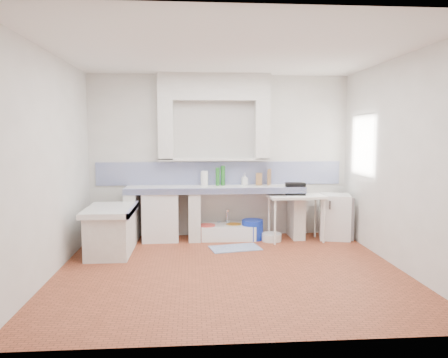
{
  "coord_description": "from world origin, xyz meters",
  "views": [
    {
      "loc": [
        -0.48,
        -5.44,
        1.77
      ],
      "look_at": [
        0.0,
        1.0,
        1.1
      ],
      "focal_mm": 34.19,
      "sensor_mm": 36.0,
      "label": 1
    }
  ],
  "objects": [
    {
      "name": "backsplash",
      "position": [
        0.0,
        1.99,
        1.1
      ],
      "size": [
        4.27,
        0.03,
        0.4
      ],
      "primitive_type": "cube",
      "color": "navy",
      "rests_on": "ground"
    },
    {
      "name": "wall_left",
      "position": [
        -2.25,
        0.0,
        1.4
      ],
      "size": [
        0.0,
        4.5,
        4.5
      ],
      "primitive_type": "plane",
      "rotation": [
        1.57,
        0.0,
        1.57
      ],
      "color": "silver",
      "rests_on": "ground"
    },
    {
      "name": "water_bottle_a",
      "position": [
        -0.02,
        1.85,
        0.13
      ],
      "size": [
        0.08,
        0.08,
        0.27
      ],
      "primitive_type": "cylinder",
      "rotation": [
        0.0,
        0.0,
        0.1
      ],
      "color": "silver",
      "rests_on": "ground"
    },
    {
      "name": "basin_white",
      "position": [
        0.84,
        1.48,
        0.06
      ],
      "size": [
        0.36,
        0.36,
        0.13
      ],
      "primitive_type": "cylinder",
      "rotation": [
        0.0,
        0.0,
        0.09
      ],
      "color": "white",
      "rests_on": "ground"
    },
    {
      "name": "bucket_red",
      "position": [
        -0.25,
        1.6,
        0.13
      ],
      "size": [
        0.35,
        0.35,
        0.27
      ],
      "primitive_type": "cylinder",
      "rotation": [
        0.0,
        0.0,
        0.26
      ],
      "color": "#C73932",
      "rests_on": "ground"
    },
    {
      "name": "black_bag",
      "position": [
        1.23,
        1.51,
        0.87
      ],
      "size": [
        0.34,
        0.22,
        0.2
      ],
      "primitive_type": "cube",
      "rotation": [
        0.0,
        0.0,
        -0.1
      ],
      "color": "black",
      "rests_on": "side_table"
    },
    {
      "name": "counter_lip",
      "position": [
        -0.1,
        1.42,
        0.86
      ],
      "size": [
        3.0,
        0.04,
        0.1
      ],
      "primitive_type": "cube",
      "color": "navy",
      "rests_on": "ground"
    },
    {
      "name": "counter_pier_left",
      "position": [
        -1.5,
        1.7,
        0.41
      ],
      "size": [
        0.2,
        0.55,
        0.82
      ],
      "primitive_type": "cube",
      "color": "silver",
      "rests_on": "ground"
    },
    {
      "name": "green_bottle_a",
      "position": [
        -0.05,
        1.83,
        1.05
      ],
      "size": [
        0.07,
        0.07,
        0.31
      ],
      "primitive_type": "cylinder",
      "rotation": [
        0.0,
        0.0,
        -0.07
      ],
      "color": "#1F6621",
      "rests_on": "counter_slab"
    },
    {
      "name": "peninsula_top",
      "position": [
        -1.7,
        0.9,
        0.66
      ],
      "size": [
        0.7,
        1.1,
        0.08
      ],
      "primitive_type": "cube",
      "color": "white",
      "rests_on": "ground"
    },
    {
      "name": "lace_valance",
      "position": [
        2.28,
        1.2,
        1.98
      ],
      "size": [
        0.01,
        0.84,
        0.24
      ],
      "primitive_type": "cube",
      "color": "white",
      "rests_on": "ground"
    },
    {
      "name": "wall_right",
      "position": [
        2.25,
        0.0,
        1.4
      ],
      "size": [
        0.0,
        4.5,
        4.5
      ],
      "primitive_type": "plane",
      "rotation": [
        1.57,
        0.0,
        -1.57
      ],
      "color": "silver",
      "rests_on": "ground"
    },
    {
      "name": "bucket_blue",
      "position": [
        0.53,
        1.6,
        0.17
      ],
      "size": [
        0.45,
        0.45,
        0.34
      ],
      "primitive_type": "cylinder",
      "rotation": [
        0.0,
        0.0,
        0.32
      ],
      "color": "#122EB3",
      "rests_on": "ground"
    },
    {
      "name": "counter_pier_mid",
      "position": [
        -0.45,
        1.7,
        0.41
      ],
      "size": [
        0.2,
        0.55,
        0.82
      ],
      "primitive_type": "cube",
      "color": "silver",
      "rests_on": "ground"
    },
    {
      "name": "counter_slab",
      "position": [
        -0.1,
        1.7,
        0.86
      ],
      "size": [
        3.0,
        0.6,
        0.08
      ],
      "primitive_type": "cube",
      "color": "white",
      "rests_on": "ground"
    },
    {
      "name": "peninsula_base",
      "position": [
        -1.7,
        0.9,
        0.31
      ],
      "size": [
        0.6,
        1.0,
        0.62
      ],
      "primitive_type": "cube",
      "color": "silver",
      "rests_on": "ground"
    },
    {
      "name": "alcove_mass",
      "position": [
        -0.1,
        1.88,
        2.58
      ],
      "size": [
        1.9,
        0.25,
        0.45
      ],
      "primitive_type": "cube",
      "color": "silver",
      "rests_on": "ground"
    },
    {
      "name": "fridge",
      "position": [
        1.94,
        1.57,
        0.38
      ],
      "size": [
        0.6,
        0.6,
        0.76
      ],
      "primitive_type": "cube",
      "rotation": [
        0.0,
        0.0,
        -0.24
      ],
      "color": "white",
      "rests_on": "ground"
    },
    {
      "name": "rug",
      "position": [
        0.18,
        1.05,
        0.01
      ],
      "size": [
        0.84,
        0.59,
        0.01
      ],
      "primitive_type": "cube",
      "rotation": [
        0.0,
        0.0,
        0.2
      ],
      "color": "#2F488B",
      "rests_on": "ground"
    },
    {
      "name": "stove",
      "position": [
        -1.02,
        1.71,
        0.42
      ],
      "size": [
        0.61,
        0.59,
        0.84
      ],
      "primitive_type": "cube",
      "rotation": [
        0.0,
        0.0,
        0.03
      ],
      "color": "white",
      "rests_on": "ground"
    },
    {
      "name": "counter_pier_right",
      "position": [
        1.3,
        1.7,
        0.41
      ],
      "size": [
        0.2,
        0.55,
        0.82
      ],
      "primitive_type": "cube",
      "color": "silver",
      "rests_on": "ground"
    },
    {
      "name": "paper_towel",
      "position": [
        -0.27,
        1.85,
        1.03
      ],
      "size": [
        0.13,
        0.13,
        0.25
      ],
      "primitive_type": "cylinder",
      "rotation": [
        0.0,
        0.0,
        0.02
      ],
      "color": "white",
      "rests_on": "counter_slab"
    },
    {
      "name": "window_frame",
      "position": [
        2.42,
        1.2,
        1.6
      ],
      "size": [
        0.35,
        0.86,
        1.06
      ],
      "primitive_type": "cube",
      "color": "#351E11",
      "rests_on": "ground"
    },
    {
      "name": "wall_back",
      "position": [
        0.0,
        2.0,
        1.4
      ],
      "size": [
        4.5,
        0.0,
        4.5
      ],
      "primitive_type": "plane",
      "rotation": [
        1.57,
        0.0,
        0.0
      ],
      "color": "silver",
      "rests_on": "ground"
    },
    {
      "name": "wall_front",
      "position": [
        0.0,
        -2.0,
        1.4
      ],
      "size": [
        4.5,
        0.0,
        4.5
      ],
      "primitive_type": "plane",
      "rotation": [
        -1.57,
        0.0,
        0.0
      ],
      "color": "silver",
      "rests_on": "ground"
    },
    {
      "name": "sink",
      "position": [
        0.12,
        1.68,
        0.11
      ],
      "size": [
        0.92,
        0.51,
        0.22
      ],
      "primitive_type": "cube",
      "rotation": [
        0.0,
        0.0,
        -0.02
      ],
      "color": "white",
      "rests_on": "ground"
    },
    {
      "name": "side_table",
      "position": [
        1.24,
        1.47,
        0.38
      ],
      "size": [
        0.95,
        0.57,
        0.04
      ],
      "primitive_type": "cube",
      "rotation": [
        0.0,
        0.0,
        0.06
      ],
      "color": "white",
      "rests_on": "ground"
    },
    {
      "name": "peninsula_lip",
      "position": [
        -1.37,
        0.9,
        0.66
      ],
      "size": [
        0.04,
        1.1,
        0.1
      ],
      "primitive_type": "cube",
      "color": "navy",
      "rests_on": "ground"
    },
    {
      "name": "floor",
      "position": [
        0.0,
        0.0,
        0.0
      ],
      "size": [
        4.5,
        4.5,
        0.0
      ],
      "primitive_type": "plane",
      "color": "#9C472B",
      "rests_on": "ground"
    },
    {
      "name": "water_bottle_b",
      "position": [
        0.13,
        1.85,
        0.14
      ],
      "size": [
        0.09,
        0.09,
        0.29
      ],
      "primitive_type": "cylinder",
      "rotation": [
        0.0,
        0.0,
        -0.22
      ],
      "color": "silver",
      "rests_on": "ground"
    },
    {
      "name": "ceiling",
      "position": [
        0.0,
        0.0,
        2.8
      ],
      "size": [
        4.5,
        4.5,
        0.0
      ],
      "primitive_type": "plane",
      "rotation": [
        3.14,
        0.0,
        0.0
      ],
      "color": "white",
      "rests_on": "ground"
    },
    {
      "name": "cutting_board",
      "position": [
        0.85,
        1.85,
        1.04
      ],
      "size": [
        0.1,
        0.19,
        0.28
      ],
      "primitive_type": "cube",
      "rotation": [
        0.0,
        0.0,
        -0.42
      ],
      "color": "olive",
      "rests_on": "counter_slab"
    },
    {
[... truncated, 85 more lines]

